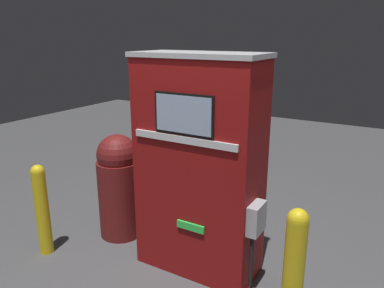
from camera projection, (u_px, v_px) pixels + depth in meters
name	position (u px, v px, depth m)	size (l,w,h in m)	color
ground_plane	(185.00, 278.00, 3.32)	(14.00, 14.00, 0.00)	#4C4C4F
gas_pump	(199.00, 167.00, 3.24)	(1.18, 0.52, 1.95)	maroon
safety_bollard	(293.00, 273.00, 2.53)	(0.14, 0.14, 1.01)	yellow
trash_bin	(119.00, 185.00, 3.92)	(0.44, 0.44, 1.11)	maroon
safety_bollard_far	(42.00, 208.00, 3.59)	(0.13, 0.13, 0.92)	yellow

